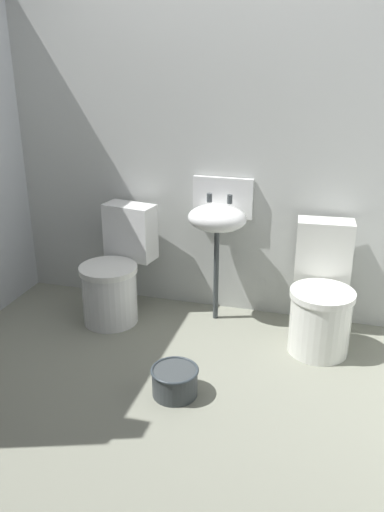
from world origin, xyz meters
The scene contains 6 objects.
ground_plane centered at (0.00, 0.00, -0.04)m, with size 3.49×2.47×0.08m, color gray.
wall_back centered at (0.00, 1.08, 1.14)m, with size 3.49×0.10×2.27m, color beige.
toilet_left centered at (-0.68, 0.68, 0.32)m, with size 0.48×0.65×0.78m.
toilet_right centered at (0.73, 0.68, 0.32)m, with size 0.43×0.62×0.78m.
sink centered at (0.01, 0.87, 0.75)m, with size 0.42×0.35×0.99m.
bucket centered at (0.00, -0.09, 0.09)m, with size 0.27×0.27×0.16m.
Camera 1 is at (0.76, -2.43, 1.81)m, focal length 36.83 mm.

